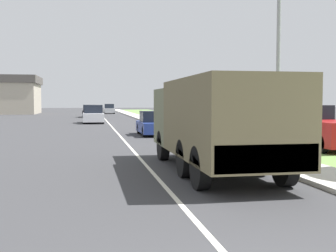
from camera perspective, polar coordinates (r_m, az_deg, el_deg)
The scene contains 12 objects.
ground_plane at distance 43.09m, azimuth -8.20°, elevation 0.57°, with size 180.00×180.00×0.00m, color #38383A.
lane_centre_stripe at distance 43.09m, azimuth -8.20°, elevation 0.57°, with size 0.12×120.00×0.00m.
sidewalk_right at distance 43.51m, azimuth -2.27°, elevation 0.70°, with size 1.80×120.00×0.12m.
grass_strip_right at distance 44.37m, azimuth 3.36°, elevation 0.69°, with size 7.00×120.00×0.02m.
military_truck at distance 12.51m, azimuth 6.35°, elevation 0.87°, with size 2.44×7.72×2.71m.
car_nearest_ahead at distance 26.00m, azimuth -1.86°, elevation 0.24°, with size 1.83×4.11×1.49m.
car_second_ahead at distance 40.84m, azimuth -10.07°, elevation 1.48°, with size 1.93×4.60×1.73m.
car_third_ahead at distance 55.95m, azimuth -10.60°, elevation 1.93°, with size 1.76×4.53×1.63m.
car_fourth_ahead at distance 71.67m, azimuth -7.97°, elevation 2.26°, with size 1.73×4.34×1.63m.
car_farthest_ahead at distance 80.02m, azimuth -7.98°, elevation 2.33°, with size 1.86×4.41×1.45m.
pickup_truck at distance 19.96m, azimuth 19.55°, elevation -0.25°, with size 2.05×5.03×1.89m.
lamp_post at distance 15.41m, azimuth 13.94°, elevation 9.94°, with size 1.69×0.24×6.23m.
Camera 1 is at (-1.81, -3.01, 2.10)m, focal length 45.00 mm.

